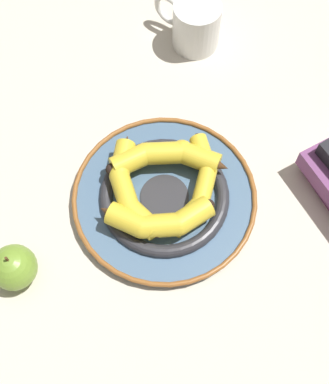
# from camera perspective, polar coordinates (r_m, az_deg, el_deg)

# --- Properties ---
(ground_plane) EXTENTS (2.80, 2.80, 0.00)m
(ground_plane) POSITION_cam_1_polar(r_m,az_deg,el_deg) (0.94, -2.14, 0.28)
(ground_plane) COLOR beige
(decorative_bowl) EXTENTS (0.32, 0.32, 0.03)m
(decorative_bowl) POSITION_cam_1_polar(r_m,az_deg,el_deg) (0.92, 0.00, -0.56)
(decorative_bowl) COLOR slate
(decorative_bowl) RESTS_ON ground_plane
(banana_a) EXTENTS (0.13, 0.17, 0.04)m
(banana_a) POSITION_cam_1_polar(r_m,az_deg,el_deg) (0.86, -0.74, -3.07)
(banana_a) COLOR yellow
(banana_a) RESTS_ON decorative_bowl
(banana_b) EXTENTS (0.13, 0.17, 0.03)m
(banana_b) POSITION_cam_1_polar(r_m,az_deg,el_deg) (0.90, 3.61, 0.52)
(banana_b) COLOR yellow
(banana_b) RESTS_ON decorative_bowl
(banana_c) EXTENTS (0.14, 0.18, 0.04)m
(banana_c) POSITION_cam_1_polar(r_m,az_deg,el_deg) (0.91, 0.28, 3.72)
(banana_c) COLOR yellow
(banana_c) RESTS_ON decorative_bowl
(banana_d) EXTENTS (0.19, 0.10, 0.03)m
(banana_d) POSITION_cam_1_polar(r_m,az_deg,el_deg) (0.89, -3.83, 0.47)
(banana_d) COLOR yellow
(banana_d) RESTS_ON decorative_bowl
(coffee_mug) EXTENTS (0.14, 0.09, 0.10)m
(coffee_mug) POSITION_cam_1_polar(r_m,az_deg,el_deg) (1.09, 3.25, 17.48)
(coffee_mug) COLOR white
(coffee_mug) RESTS_ON ground_plane
(apple) EXTENTS (0.07, 0.07, 0.09)m
(apple) POSITION_cam_1_polar(r_m,az_deg,el_deg) (0.88, -15.72, -7.81)
(apple) COLOR olive
(apple) RESTS_ON ground_plane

